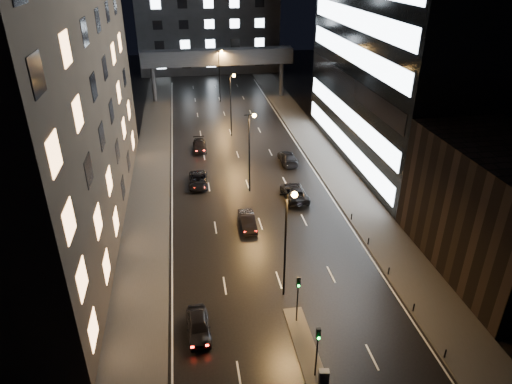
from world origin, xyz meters
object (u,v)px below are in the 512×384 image
car_away_a (198,326)px  utility_cabinet (324,377)px  car_toward_b (288,158)px  car_away_b (248,221)px  car_toward_a (294,192)px  car_away_c (198,180)px  car_away_d (200,146)px

car_away_a → utility_cabinet: 10.40m
car_toward_b → utility_cabinet: bearing=81.5°
car_away_b → car_toward_a: (6.63, 5.68, 0.05)m
car_away_c → utility_cabinet: car_away_c is taller
car_away_c → car_away_d: car_away_c is taller
car_away_d → utility_cabinet: car_away_d is taller
car_away_b → utility_cabinet: size_ratio=3.98×
car_toward_b → car_away_c: bearing=22.2°
car_away_b → car_toward_a: size_ratio=0.79×
car_away_d → car_away_b: bearing=-80.0°
car_toward_b → car_toward_a: bearing=82.2°
car_away_a → car_away_c: car_away_a is taller
car_toward_b → car_away_d: bearing=-29.0°
car_toward_b → car_away_b: bearing=63.8°
car_away_b → car_away_d: size_ratio=0.92×
car_away_d → car_away_c: bearing=-93.6°
car_toward_b → utility_cabinet: size_ratio=4.76×
car_away_c → car_toward_b: bearing=23.7°
car_away_c → utility_cabinet: 33.12m
car_away_c → utility_cabinet: bearing=-75.7°
car_away_a → car_toward_b: bearing=63.0°
utility_cabinet → car_toward_b: bearing=90.6°
car_away_c → car_toward_a: size_ratio=0.91×
car_away_b → car_away_c: 12.06m
car_away_a → utility_cabinet: size_ratio=3.93×
car_away_b → car_toward_b: 18.15m
car_toward_a → car_away_b: bearing=38.9°
car_away_c → utility_cabinet: size_ratio=4.56×
car_away_a → car_away_c: (1.32, 26.12, -0.04)m
car_away_d → utility_cabinet: size_ratio=4.34×
car_away_c → car_toward_a: (11.42, -5.38, 0.07)m
car_away_b → utility_cabinet: (2.20, -21.30, -0.03)m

